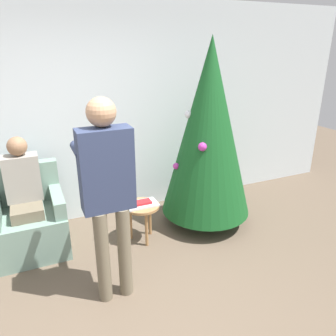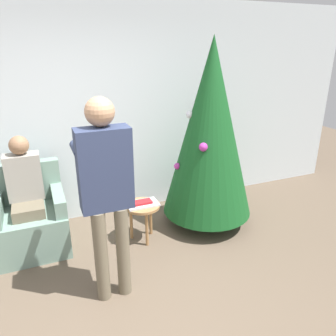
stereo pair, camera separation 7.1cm
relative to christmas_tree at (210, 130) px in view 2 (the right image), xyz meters
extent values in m
cube|color=silver|center=(-1.37, 0.79, 0.12)|extent=(8.00, 0.06, 2.70)
cylinder|color=brown|center=(0.00, 0.00, -1.13)|extent=(0.10, 0.10, 0.18)
cone|color=#144C1E|center=(0.00, 0.00, 0.00)|extent=(1.09, 1.09, 2.09)
sphere|color=white|center=(-0.22, 0.09, 0.18)|extent=(0.09, 0.09, 0.09)
sphere|color=#B23399|center=(-0.21, -0.24, -0.12)|extent=(0.10, 0.10, 0.10)
sphere|color=#B23399|center=(-0.39, 0.05, -0.41)|extent=(0.08, 0.08, 0.08)
sphere|color=#2856B2|center=(0.13, 0.13, 0.41)|extent=(0.11, 0.11, 0.11)
cube|color=gray|center=(-2.07, 0.23, -0.99)|extent=(0.74, 0.74, 0.46)
cube|color=gray|center=(-2.07, 0.53, -0.53)|extent=(0.74, 0.14, 0.46)
cube|color=gray|center=(-1.76, 0.23, -0.67)|extent=(0.12, 0.66, 0.19)
cylinder|color=#6B604C|center=(-2.17, 0.03, -0.99)|extent=(0.11, 0.11, 0.46)
cylinder|color=#6B604C|center=(-1.97, 0.03, -0.99)|extent=(0.11, 0.11, 0.46)
cube|color=#6B604C|center=(-2.07, 0.18, -0.70)|extent=(0.32, 0.40, 0.12)
cube|color=gray|center=(-2.07, 0.33, -0.39)|extent=(0.36, 0.20, 0.50)
sphere|color=#936B4C|center=(-2.07, 0.33, -0.04)|extent=(0.20, 0.20, 0.20)
cylinder|color=#6B604C|center=(-1.51, -0.84, -0.79)|extent=(0.12, 0.12, 0.87)
cylinder|color=#6B604C|center=(-1.31, -0.84, -0.79)|extent=(0.12, 0.12, 0.87)
cube|color=#2D3856|center=(-1.41, -0.78, -0.01)|extent=(0.43, 0.20, 0.69)
sphere|color=tan|center=(-1.41, -0.74, 0.45)|extent=(0.24, 0.24, 0.24)
cylinder|color=#2D3856|center=(-1.59, -0.59, 0.13)|extent=(0.08, 0.30, 0.08)
cylinder|color=#2D3856|center=(-1.23, -0.59, 0.13)|extent=(0.08, 0.30, 0.08)
cube|color=white|center=(-1.23, -0.40, 0.13)|extent=(0.04, 0.14, 0.04)
cylinder|color=#A37547|center=(-0.87, -0.07, -0.79)|extent=(0.40, 0.40, 0.03)
cylinder|color=#A37547|center=(-0.87, -0.21, -1.01)|extent=(0.04, 0.04, 0.42)
cylinder|color=#A37547|center=(-0.75, 0.00, -1.01)|extent=(0.04, 0.04, 0.42)
cylinder|color=#A37547|center=(-1.00, 0.00, -1.01)|extent=(0.04, 0.04, 0.42)
cube|color=silver|center=(-0.87, -0.07, -0.76)|extent=(0.36, 0.23, 0.02)
cube|color=#B21E23|center=(-0.87, -0.07, -0.74)|extent=(0.21, 0.12, 0.02)
camera|label=1|loc=(-1.95, -3.23, 0.94)|focal=35.00mm
camera|label=2|loc=(-1.88, -3.26, 0.94)|focal=35.00mm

